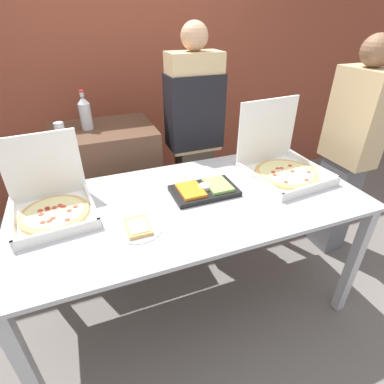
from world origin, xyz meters
The scene contains 12 objects.
ground_plane centered at (0.00, 0.00, 0.00)m, with size 16.00×16.00×0.00m, color slate.
brick_wall_behind centered at (0.00, 1.70, 1.40)m, with size 10.00×0.06×2.80m.
buffet_table centered at (0.00, 0.00, 0.78)m, with size 2.02×0.96×0.89m.
pizza_box_near_left centered at (0.67, 0.09, 0.97)m, with size 0.51×0.52×0.46m.
pizza_box_far_right centered at (-0.75, 0.14, 0.96)m, with size 0.44×0.46×0.40m.
paper_plate_front_center centered at (-0.36, -0.16, 0.90)m, with size 0.25×0.25×0.03m.
veggie_tray centered at (0.10, 0.04, 0.91)m, with size 0.39×0.24×0.05m.
sideboard_podium centered at (-0.39, 0.90, 0.54)m, with size 0.77×0.59×1.08m.
soda_bottle centered at (-0.48, 0.91, 1.20)m, with size 0.08×0.08×0.28m.
soda_can_silver centered at (-0.66, 0.74, 1.14)m, with size 0.07×0.07×0.12m.
person_server_vest centered at (0.32, 0.78, 1.01)m, with size 0.42×0.24×1.79m.
person_guest_cap centered at (1.37, 0.18, 0.90)m, with size 0.22×0.40×1.72m.
Camera 1 is at (-0.54, -1.38, 1.83)m, focal length 28.00 mm.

